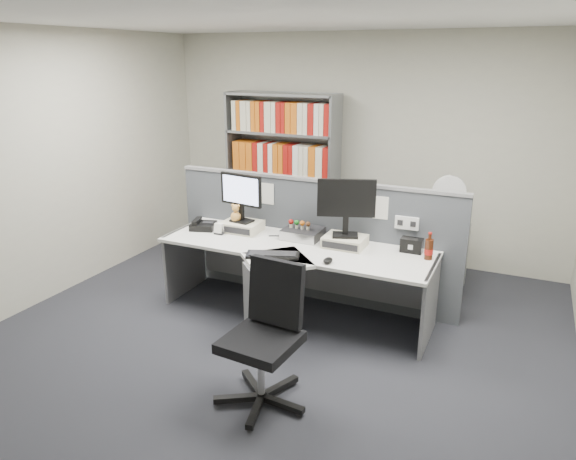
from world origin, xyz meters
The scene contains 21 objects.
ground centered at (0.00, 0.00, 0.00)m, with size 5.50×5.50×0.00m, color #2F3138.
room_shell centered at (0.00, 0.00, 1.79)m, with size 5.04×5.54×2.72m.
partition centered at (0.00, 1.25, 0.65)m, with size 3.00×0.08×1.27m.
desk centered at (0.00, 0.60, 0.46)m, with size 2.60×1.20×0.72m.
monitor_riser_left centered at (-0.67, 0.98, 0.77)m, with size 0.38×0.31×0.10m.
monitor_riser_right centered at (0.43, 0.98, 0.77)m, with size 0.38×0.31×0.10m.
monitor_left centered at (-0.67, 0.98, 1.11)m, with size 0.48×0.18×0.49m.
monitor_right centered at (0.43, 0.98, 1.14)m, with size 0.51×0.24×0.54m.
desktop_pc centered at (-0.02, 1.04, 0.77)m, with size 0.36×0.32×0.10m.
figurines centered at (-0.05, 1.02, 0.87)m, with size 0.23×0.05×0.09m.
keyboard centered at (-0.06, 0.46, 0.74)m, with size 0.50×0.33×0.03m.
mouse centered at (0.44, 0.52, 0.74)m, with size 0.08×0.12×0.05m, color black.
desk_phone centered at (-1.07, 0.87, 0.76)m, with size 0.30×0.28×0.10m.
desk_calendar centered at (-0.83, 0.79, 0.77)m, with size 0.09×0.07×0.11m.
plush_toy centered at (-0.72, 0.95, 0.90)m, with size 0.11×0.11×0.18m.
speaker centered at (1.03, 1.09, 0.79)m, with size 0.20×0.11×0.13m, color black.
cola_bottle centered at (1.21, 0.97, 0.81)m, with size 0.08×0.08×0.25m.
shelving_unit centered at (-0.90, 2.44, 0.98)m, with size 1.41×0.40×2.00m.
filing_cabinet centered at (1.20, 1.99, 0.35)m, with size 0.45×0.61×0.70m.
desk_fan centered at (1.20, 1.99, 1.05)m, with size 0.34×0.20×0.57m.
office_chair centered at (0.35, -0.48, 0.55)m, with size 0.66×0.68×1.02m.
Camera 1 is at (1.89, -3.47, 2.41)m, focal length 32.98 mm.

